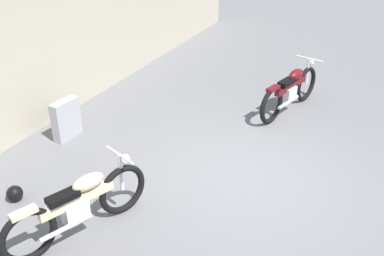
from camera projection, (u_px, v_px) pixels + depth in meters
ground_plane at (242, 178)px, 7.43m from camera, size 40.00×40.00×0.00m
building_wall at (28, 63)px, 8.48m from camera, size 18.00×0.30×2.65m
stone_marker at (66, 119)px, 8.48m from camera, size 0.60×0.25×0.76m
helmet at (15, 193)px, 6.84m from camera, size 0.25×0.25×0.25m
motorcycle_maroon at (291, 90)px, 9.46m from camera, size 2.19×0.82×1.00m
motorcycle_cream at (79, 205)px, 6.03m from camera, size 2.10×1.00×0.99m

